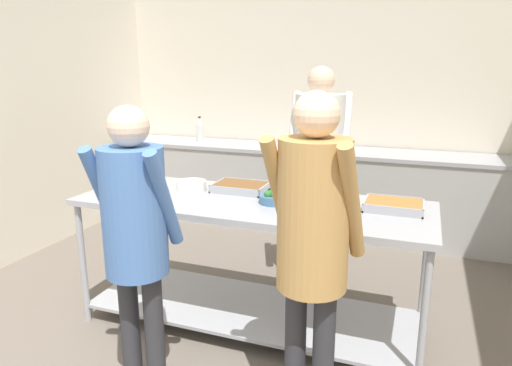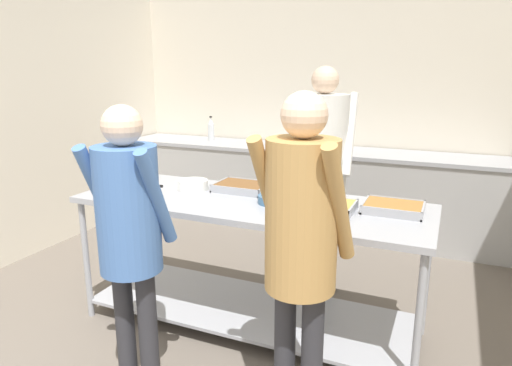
{
  "view_description": "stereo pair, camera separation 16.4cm",
  "coord_description": "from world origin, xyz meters",
  "px_view_note": "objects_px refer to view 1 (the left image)",
  "views": [
    {
      "loc": [
        1.17,
        -0.96,
        1.79
      ],
      "look_at": [
        0.12,
        1.88,
        1.03
      ],
      "focal_mm": 32.0,
      "sensor_mm": 36.0,
      "label": 1
    },
    {
      "loc": [
        1.32,
        -0.9,
        1.79
      ],
      "look_at": [
        0.12,
        1.88,
        1.03
      ],
      "focal_mm": 32.0,
      "sensor_mm": 36.0,
      "label": 2
    }
  ],
  "objects_px": {
    "plate_stack": "(191,186)",
    "serving_tray_greens": "(241,187)",
    "cook_behind_counter": "(319,156)",
    "serving_tray_roast": "(394,206)",
    "water_bottle": "(200,130)",
    "guest_serving_right": "(313,231)",
    "serving_tray_vegetables": "(324,205)",
    "guest_serving_left": "(135,224)",
    "broccoli_bowl": "(274,198)",
    "sauce_pan": "(126,188)"
  },
  "relations": [
    {
      "from": "serving_tray_roast",
      "to": "guest_serving_left",
      "type": "height_order",
      "value": "guest_serving_left"
    },
    {
      "from": "broccoli_bowl",
      "to": "guest_serving_left",
      "type": "relative_size",
      "value": 0.12
    },
    {
      "from": "serving_tray_roast",
      "to": "cook_behind_counter",
      "type": "xyz_separation_m",
      "value": [
        -0.63,
        0.62,
        0.17
      ]
    },
    {
      "from": "serving_tray_vegetables",
      "to": "plate_stack",
      "type": "bearing_deg",
      "value": 174.17
    },
    {
      "from": "broccoli_bowl",
      "to": "serving_tray_vegetables",
      "type": "distance_m",
      "value": 0.34
    },
    {
      "from": "serving_tray_greens",
      "to": "water_bottle",
      "type": "height_order",
      "value": "water_bottle"
    },
    {
      "from": "serving_tray_vegetables",
      "to": "guest_serving_right",
      "type": "relative_size",
      "value": 0.24
    },
    {
      "from": "serving_tray_vegetables",
      "to": "guest_serving_right",
      "type": "distance_m",
      "value": 0.79
    },
    {
      "from": "serving_tray_roast",
      "to": "water_bottle",
      "type": "bearing_deg",
      "value": 139.69
    },
    {
      "from": "sauce_pan",
      "to": "serving_tray_vegetables",
      "type": "relative_size",
      "value": 1.11
    },
    {
      "from": "serving_tray_vegetables",
      "to": "cook_behind_counter",
      "type": "bearing_deg",
      "value": 105.58
    },
    {
      "from": "serving_tray_greens",
      "to": "serving_tray_roast",
      "type": "xyz_separation_m",
      "value": [
        1.08,
        -0.09,
        -0.0
      ]
    },
    {
      "from": "plate_stack",
      "to": "serving_tray_roast",
      "type": "relative_size",
      "value": 0.63
    },
    {
      "from": "sauce_pan",
      "to": "serving_tray_vegetables",
      "type": "bearing_deg",
      "value": 7.01
    },
    {
      "from": "cook_behind_counter",
      "to": "serving_tray_vegetables",
      "type": "bearing_deg",
      "value": -74.42
    },
    {
      "from": "broccoli_bowl",
      "to": "water_bottle",
      "type": "xyz_separation_m",
      "value": [
        -1.66,
        2.18,
        0.11
      ]
    },
    {
      "from": "broccoli_bowl",
      "to": "guest_serving_right",
      "type": "xyz_separation_m",
      "value": [
        0.44,
        -0.78,
        0.09
      ]
    },
    {
      "from": "serving_tray_greens",
      "to": "water_bottle",
      "type": "bearing_deg",
      "value": 124.28
    },
    {
      "from": "plate_stack",
      "to": "cook_behind_counter",
      "type": "height_order",
      "value": "cook_behind_counter"
    },
    {
      "from": "plate_stack",
      "to": "serving_tray_greens",
      "type": "distance_m",
      "value": 0.36
    },
    {
      "from": "broccoli_bowl",
      "to": "guest_serving_right",
      "type": "bearing_deg",
      "value": -60.25
    },
    {
      "from": "plate_stack",
      "to": "guest_serving_right",
      "type": "bearing_deg",
      "value": -38.2
    },
    {
      "from": "plate_stack",
      "to": "water_bottle",
      "type": "xyz_separation_m",
      "value": [
        -0.99,
        2.08,
        0.11
      ]
    },
    {
      "from": "plate_stack",
      "to": "serving_tray_greens",
      "type": "relative_size",
      "value": 0.6
    },
    {
      "from": "serving_tray_vegetables",
      "to": "guest_serving_left",
      "type": "distance_m",
      "value": 1.18
    },
    {
      "from": "cook_behind_counter",
      "to": "guest_serving_left",
      "type": "bearing_deg",
      "value": -110.69
    },
    {
      "from": "water_bottle",
      "to": "serving_tray_roast",
      "type": "bearing_deg",
      "value": -40.31
    },
    {
      "from": "serving_tray_greens",
      "to": "broccoli_bowl",
      "type": "height_order",
      "value": "broccoli_bowl"
    },
    {
      "from": "broccoli_bowl",
      "to": "guest_serving_left",
      "type": "distance_m",
      "value": 0.99
    },
    {
      "from": "serving_tray_greens",
      "to": "broccoli_bowl",
      "type": "distance_m",
      "value": 0.39
    },
    {
      "from": "broccoli_bowl",
      "to": "cook_behind_counter",
      "type": "distance_m",
      "value": 0.78
    },
    {
      "from": "broccoli_bowl",
      "to": "water_bottle",
      "type": "bearing_deg",
      "value": 127.31
    },
    {
      "from": "plate_stack",
      "to": "serving_tray_roast",
      "type": "xyz_separation_m",
      "value": [
        1.42,
        0.04,
        -0.01
      ]
    },
    {
      "from": "serving_tray_greens",
      "to": "guest_serving_right",
      "type": "bearing_deg",
      "value": -52.36
    },
    {
      "from": "plate_stack",
      "to": "broccoli_bowl",
      "type": "relative_size",
      "value": 1.14
    },
    {
      "from": "plate_stack",
      "to": "serving_tray_vegetables",
      "type": "relative_size",
      "value": 0.57
    },
    {
      "from": "serving_tray_greens",
      "to": "serving_tray_vegetables",
      "type": "xyz_separation_m",
      "value": [
        0.66,
        -0.23,
        0.0
      ]
    },
    {
      "from": "broccoli_bowl",
      "to": "cook_behind_counter",
      "type": "bearing_deg",
      "value": 80.55
    },
    {
      "from": "broccoli_bowl",
      "to": "water_bottle",
      "type": "relative_size",
      "value": 0.67
    },
    {
      "from": "sauce_pan",
      "to": "serving_tray_greens",
      "type": "relative_size",
      "value": 1.16
    },
    {
      "from": "water_bottle",
      "to": "broccoli_bowl",
      "type": "bearing_deg",
      "value": -52.69
    },
    {
      "from": "sauce_pan",
      "to": "cook_behind_counter",
      "type": "xyz_separation_m",
      "value": [
        1.16,
        0.93,
        0.14
      ]
    },
    {
      "from": "serving_tray_roast",
      "to": "sauce_pan",
      "type": "bearing_deg",
      "value": -170.28
    },
    {
      "from": "serving_tray_greens",
      "to": "sauce_pan",
      "type": "bearing_deg",
      "value": -150.88
    },
    {
      "from": "serving_tray_vegetables",
      "to": "water_bottle",
      "type": "xyz_separation_m",
      "value": [
        -1.99,
        2.18,
        0.12
      ]
    },
    {
      "from": "sauce_pan",
      "to": "plate_stack",
      "type": "xyz_separation_m",
      "value": [
        0.37,
        0.27,
        -0.01
      ]
    },
    {
      "from": "plate_stack",
      "to": "cook_behind_counter",
      "type": "distance_m",
      "value": 1.04
    },
    {
      "from": "serving_tray_roast",
      "to": "serving_tray_vegetables",
      "type": "bearing_deg",
      "value": -161.74
    },
    {
      "from": "plate_stack",
      "to": "guest_serving_left",
      "type": "height_order",
      "value": "guest_serving_left"
    },
    {
      "from": "serving_tray_vegetables",
      "to": "sauce_pan",
      "type": "bearing_deg",
      "value": -172.99
    }
  ]
}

